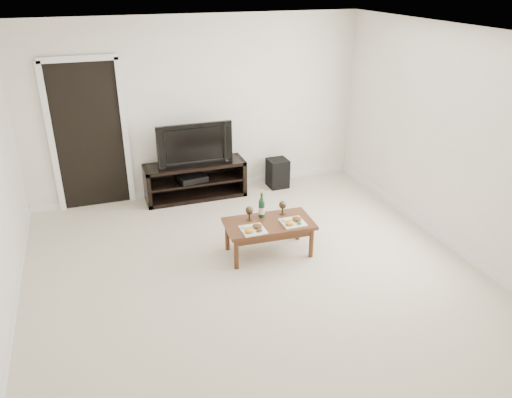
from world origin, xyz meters
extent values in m
plane|color=beige|center=(0.00, 0.00, 0.00)|extent=(5.50, 5.50, 0.00)
cube|color=white|center=(0.00, 2.77, 1.30)|extent=(5.00, 0.04, 2.60)
cube|color=white|center=(0.00, 0.00, 2.62)|extent=(5.00, 5.50, 0.04)
cube|color=black|center=(-1.55, 2.73, 1.02)|extent=(0.90, 0.02, 2.05)
cube|color=black|center=(-0.14, 2.50, 0.28)|extent=(1.48, 0.45, 0.55)
imported|color=black|center=(-0.14, 2.50, 0.86)|extent=(1.09, 0.15, 0.63)
cube|color=black|center=(-0.19, 2.48, 0.33)|extent=(0.44, 0.36, 0.08)
cube|color=black|center=(1.18, 2.48, 0.23)|extent=(0.31, 0.31, 0.45)
cube|color=#522A16|center=(0.32, 0.61, 0.21)|extent=(1.07, 0.62, 0.42)
cube|color=white|center=(0.08, 0.47, 0.45)|extent=(0.27, 0.27, 0.07)
cube|color=white|center=(0.58, 0.49, 0.45)|extent=(0.27, 0.27, 0.07)
cylinder|color=#103C22|center=(0.29, 0.77, 0.59)|extent=(0.07, 0.07, 0.35)
camera|label=1|loc=(-1.55, -4.29, 3.14)|focal=35.00mm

